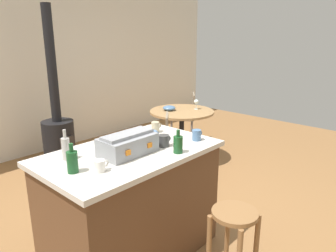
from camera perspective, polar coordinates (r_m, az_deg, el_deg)
ground_plane at (r=3.44m, az=-0.35°, el=-15.66°), size 8.80×8.80×0.00m
back_wall at (r=5.24m, az=-23.61°, el=9.76°), size 8.00×0.10×2.70m
kitchen_island at (r=2.72m, az=-6.37°, el=-13.50°), size 1.39×0.83×0.93m
wooden_stool at (r=2.36m, az=11.46°, el=-18.61°), size 0.31×0.31×0.67m
dining_table at (r=4.63m, az=2.43°, el=0.56°), size 0.91×0.91×0.75m
folding_chair_near at (r=3.95m, az=1.56°, el=-2.98°), size 0.56×0.56×0.87m
folding_chair_far at (r=5.38m, az=3.21°, el=2.05°), size 0.56×0.56×0.86m
wood_stove at (r=4.79m, az=-18.89°, el=-0.44°), size 0.44×0.45×2.18m
toolbox at (r=2.43m, az=-7.12°, el=-3.18°), size 0.42×0.25×0.16m
bottle_0 at (r=2.19m, az=-16.55°, el=-6.01°), size 0.07×0.07×0.20m
bottle_1 at (r=2.44m, az=1.79°, el=-3.19°), size 0.07×0.07×0.18m
bottle_2 at (r=2.42m, az=-17.62°, el=-3.73°), size 0.06×0.06×0.22m
cup_0 at (r=2.72m, az=-2.66°, el=-1.72°), size 0.11×0.07×0.09m
cup_1 at (r=2.17m, az=-11.92°, el=-6.90°), size 0.11×0.07×0.08m
cup_2 at (r=2.74m, az=5.10°, el=-1.59°), size 0.11×0.08×0.09m
cup_3 at (r=2.58m, az=-0.71°, el=-2.61°), size 0.12×0.09×0.09m
cup_4 at (r=2.95m, az=-2.22°, el=-0.18°), size 0.11×0.07×0.10m
wine_glass at (r=4.66m, az=5.03°, el=4.25°), size 0.07×0.07×0.14m
serving_bowl at (r=4.58m, az=0.20°, el=3.20°), size 0.18×0.18×0.07m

